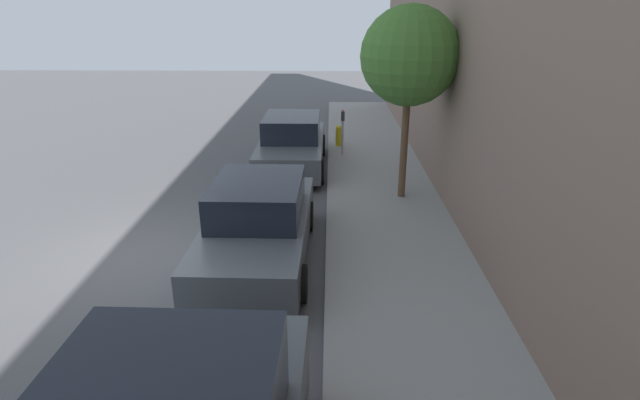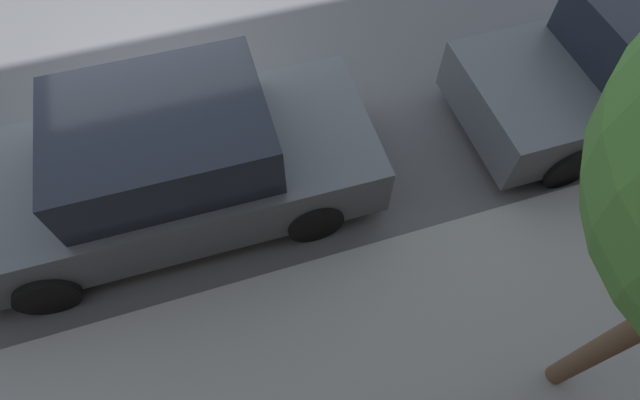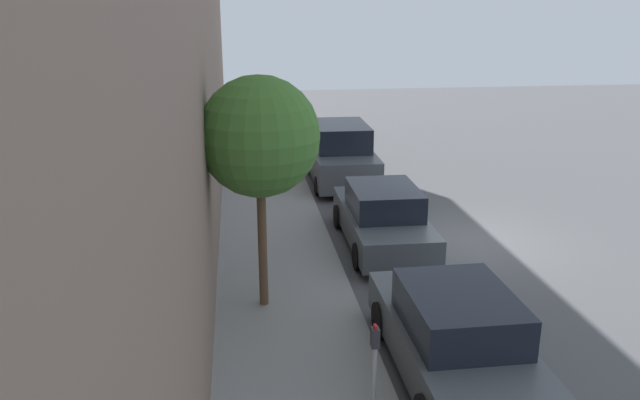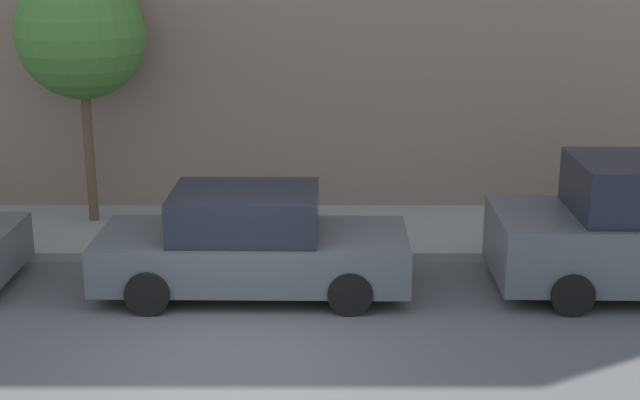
{
  "view_description": "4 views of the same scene",
  "coord_description": "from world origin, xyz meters",
  "views": [
    {
      "loc": [
        3.57,
        -8.44,
        4.47
      ],
      "look_at": [
        3.38,
        0.52,
        1.0
      ],
      "focal_mm": 28.0,
      "sensor_mm": 36.0,
      "label": 1
    },
    {
      "loc": [
        5.66,
        0.61,
        5.05
      ],
      "look_at": [
        3.29,
        1.35,
        1.0
      ],
      "focal_mm": 28.0,
      "sensor_mm": 36.0,
      "label": 2
    },
    {
      "loc": [
        5.71,
        14.11,
        5.7
      ],
      "look_at": [
        3.7,
        -0.82,
        1.0
      ],
      "focal_mm": 35.0,
      "sensor_mm": 36.0,
      "label": 3
    },
    {
      "loc": [
        -10.04,
        -1.04,
        4.93
      ],
      "look_at": [
        3.66,
        -1.03,
        1.0
      ],
      "focal_mm": 50.0,
      "sensor_mm": 36.0,
      "label": 4
    }
  ],
  "objects": [
    {
      "name": "parked_sedan_second",
      "position": [
        2.25,
        -0.03,
        0.73
      ],
      "size": [
        1.92,
        4.53,
        1.54
      ],
      "color": "#4C5156",
      "rests_on": "ground_plane"
    },
    {
      "name": "sidewalk",
      "position": [
        4.88,
        0.0,
        0.07
      ],
      "size": [
        2.76,
        32.0,
        0.15
      ],
      "color": "gray",
      "rests_on": "ground_plane"
    },
    {
      "name": "parking_meter_near",
      "position": [
        3.95,
        -5.58,
        1.05
      ],
      "size": [
        0.11,
        0.15,
        1.47
      ],
      "color": "#ADADB2",
      "rests_on": "sidewalk"
    },
    {
      "name": "street_tree",
      "position": [
        5.32,
        3.05,
        3.45
      ],
      "size": [
        2.21,
        2.21,
        4.41
      ],
      "color": "brown",
      "rests_on": "sidewalk"
    },
    {
      "name": "ground_plane",
      "position": [
        0.0,
        0.0,
        0.0
      ],
      "size": [
        60.0,
        60.0,
        0.0
      ],
      "primitive_type": "plane",
      "color": "#515154"
    }
  ]
}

